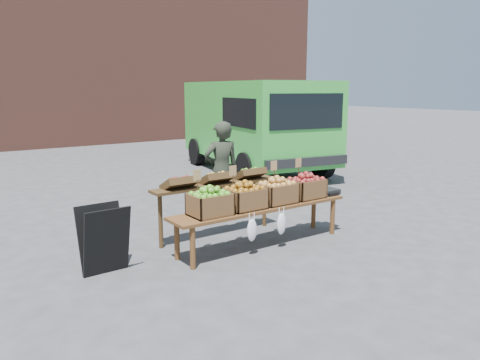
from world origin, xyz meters
TOP-DOWN VIEW (x-y plane):
  - ground at (0.00, 0.00)m, footprint 80.00×80.00m
  - brick_building at (0.00, 15.00)m, footprint 24.00×4.00m
  - delivery_van at (2.64, 5.00)m, footprint 3.24×5.50m
  - vendor at (-0.59, 1.67)m, footprint 0.67×0.52m
  - chalkboard_sign at (-3.01, 0.50)m, footprint 0.55×0.32m
  - back_table at (-1.19, 0.91)m, footprint 2.10×0.44m
  - display_bench at (-0.92, 0.19)m, footprint 2.70×0.56m
  - crate_golden_apples at (-1.74, 0.19)m, footprint 0.50×0.40m
  - crate_russet_pears at (-1.19, 0.19)m, footprint 0.50×0.40m
  - crate_red_apples at (-0.64, 0.19)m, footprint 0.50×0.40m
  - crate_green_apples at (-0.09, 0.19)m, footprint 0.50×0.40m
  - weighing_scale at (0.33, 0.19)m, footprint 0.34×0.30m

SIDE VIEW (x-z plane):
  - ground at x=0.00m, z-range 0.00..0.00m
  - display_bench at x=-0.92m, z-range 0.00..0.57m
  - chalkboard_sign at x=-3.01m, z-range 0.00..0.82m
  - back_table at x=-1.19m, z-range 0.00..1.04m
  - weighing_scale at x=0.33m, z-range 0.57..0.65m
  - crate_golden_apples at x=-1.74m, z-range 0.57..0.85m
  - crate_russet_pears at x=-1.19m, z-range 0.57..0.85m
  - crate_red_apples at x=-0.64m, z-range 0.57..0.85m
  - crate_green_apples at x=-0.09m, z-range 0.57..0.85m
  - vendor at x=-0.59m, z-range 0.00..1.63m
  - delivery_van at x=2.64m, z-range 0.00..2.31m
  - brick_building at x=0.00m, z-range 0.00..10.00m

